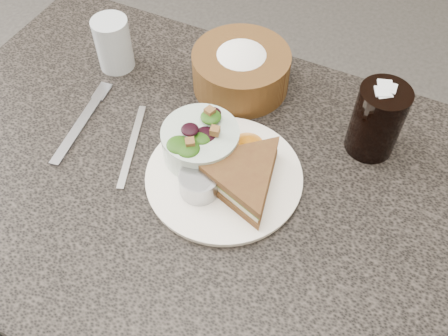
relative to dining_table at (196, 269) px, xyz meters
The scene contains 12 objects.
floor 0.38m from the dining_table, ahead, with size 6.00×6.00×0.00m, color #494744.
dining_table is the anchor object (origin of this frame).
dinner_plate 0.39m from the dining_table, 10.10° to the left, with size 0.26×0.26×0.01m, color white.
sandwich 0.42m from the dining_table, ahead, with size 0.18×0.18×0.05m, color #563A1B, non-canonical shape.
salad_bowl 0.43m from the dining_table, 76.53° to the left, with size 0.13×0.13×0.07m, color #B2CBBE, non-canonical shape.
dressing_ramekin 0.41m from the dining_table, 37.46° to the right, with size 0.06×0.06×0.04m, color #989A9E.
orange_wedge 0.41m from the dining_table, 49.99° to the left, with size 0.06×0.06×0.03m, color orange.
fork 0.44m from the dining_table, behind, with size 0.02×0.18×0.00m, color #9DA1AC.
knife 0.39m from the dining_table, behind, with size 0.01×0.19×0.00m, color #A8A8A8.
bread_basket 0.48m from the dining_table, 91.12° to the left, with size 0.18×0.18×0.10m, color brown, non-canonical shape.
cola_glass 0.55m from the dining_table, 35.55° to the left, with size 0.08×0.08×0.14m, color black, non-canonical shape.
water_glass 0.52m from the dining_table, 145.25° to the left, with size 0.07×0.07×0.10m, color silver.
Camera 1 is at (0.28, -0.43, 1.42)m, focal length 40.00 mm.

